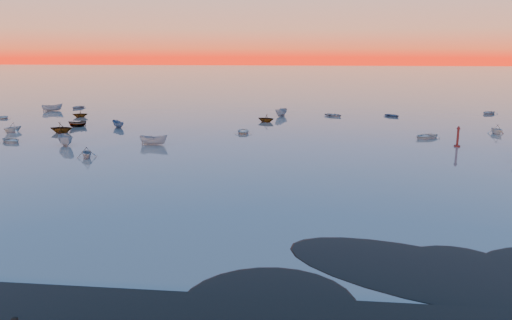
# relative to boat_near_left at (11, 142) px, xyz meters

# --- Properties ---
(ground) EXTENTS (600.00, 600.00, 0.00)m
(ground) POSITION_rel_boat_near_left_xyz_m (35.89, 60.53, 0.00)
(ground) COLOR #6B6159
(ground) RESTS_ON ground
(mud_lobes) EXTENTS (140.00, 6.00, 0.07)m
(mud_lobes) POSITION_rel_boat_near_left_xyz_m (35.89, -40.47, 0.01)
(mud_lobes) COLOR black
(mud_lobes) RESTS_ON ground
(moored_fleet) EXTENTS (124.00, 58.00, 1.20)m
(moored_fleet) POSITION_rel_boat_near_left_xyz_m (35.89, 13.53, 0.00)
(moored_fleet) COLOR silver
(moored_fleet) RESTS_ON ground
(boat_near_left) EXTENTS (3.72, 4.18, 1.00)m
(boat_near_left) POSITION_rel_boat_near_left_xyz_m (0.00, 0.00, 0.00)
(boat_near_left) COLOR silver
(boat_near_left) RESTS_ON ground
(boat_near_center) EXTENTS (1.80, 4.12, 1.42)m
(boat_near_center) POSITION_rel_boat_near_left_xyz_m (21.35, 0.37, 0.00)
(boat_near_center) COLOR gray
(boat_near_center) RESTS_ON ground
(channel_marker) EXTENTS (0.86, 0.86, 3.05)m
(channel_marker) POSITION_rel_boat_near_left_xyz_m (63.99, 3.64, 1.20)
(channel_marker) COLOR #420F0E
(channel_marker) RESTS_ON ground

